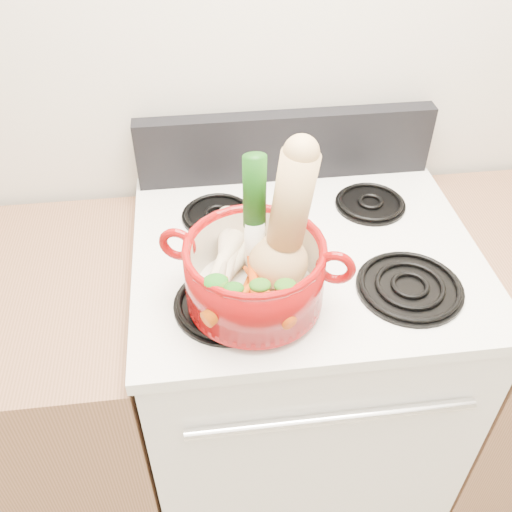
{
  "coord_description": "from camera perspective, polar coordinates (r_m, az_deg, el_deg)",
  "views": [
    {
      "loc": [
        -0.24,
        0.43,
        1.79
      ],
      "look_at": [
        -0.14,
        1.22,
        1.1
      ],
      "focal_mm": 40.0,
      "sensor_mm": 36.0,
      "label": 1
    }
  ],
  "objects": [
    {
      "name": "wall_back",
      "position": [
        1.42,
        3.0,
        21.04
      ],
      "size": [
        3.5,
        0.02,
        2.6
      ],
      "primitive_type": "cube",
      "color": "beige",
      "rests_on": "floor"
    },
    {
      "name": "stove_body",
      "position": [
        1.66,
        3.99,
        -12.16
      ],
      "size": [
        0.76,
        0.65,
        0.92
      ],
      "primitive_type": "cube",
      "color": "white",
      "rests_on": "floor"
    },
    {
      "name": "cooktop",
      "position": [
        1.31,
        4.94,
        0.35
      ],
      "size": [
        0.78,
        0.67,
        0.03
      ],
      "primitive_type": "cube",
      "color": "white",
      "rests_on": "stove_body"
    },
    {
      "name": "control_backsplash",
      "position": [
        1.49,
        2.97,
        10.94
      ],
      "size": [
        0.76,
        0.05,
        0.18
      ],
      "primitive_type": "cube",
      "color": "black",
      "rests_on": "cooktop"
    },
    {
      "name": "oven_handle",
      "position": [
        1.21,
        7.66,
        -15.84
      ],
      "size": [
        0.6,
        0.02,
        0.02
      ],
      "primitive_type": "cylinder",
      "rotation": [
        0.0,
        1.57,
        0.0
      ],
      "color": "silver",
      "rests_on": "stove_body"
    },
    {
      "name": "burner_front_left",
      "position": [
        1.16,
        -2.76,
        -4.64
      ],
      "size": [
        0.22,
        0.22,
        0.02
      ],
      "primitive_type": "cylinder",
      "color": "black",
      "rests_on": "cooktop"
    },
    {
      "name": "burner_front_right",
      "position": [
        1.23,
        15.13,
        -2.92
      ],
      "size": [
        0.22,
        0.22,
        0.02
      ],
      "primitive_type": "cylinder",
      "color": "black",
      "rests_on": "cooktop"
    },
    {
      "name": "burner_back_left",
      "position": [
        1.38,
        -3.86,
        4.23
      ],
      "size": [
        0.17,
        0.17,
        0.02
      ],
      "primitive_type": "cylinder",
      "color": "black",
      "rests_on": "cooktop"
    },
    {
      "name": "burner_back_right",
      "position": [
        1.45,
        11.37,
        5.27
      ],
      "size": [
        0.17,
        0.17,
        0.02
      ],
      "primitive_type": "cylinder",
      "color": "black",
      "rests_on": "cooktop"
    },
    {
      "name": "dutch_oven",
      "position": [
        1.11,
        -0.13,
        -1.74
      ],
      "size": [
        0.35,
        0.35,
        0.13
      ],
      "primitive_type": "cylinder",
      "rotation": [
        0.0,
        0.0,
        -0.35
      ],
      "color": "maroon",
      "rests_on": "burner_front_left"
    },
    {
      "name": "pot_handle_left",
      "position": [
        1.11,
        -7.86,
        1.17
      ],
      "size": [
        0.08,
        0.04,
        0.08
      ],
      "primitive_type": "torus",
      "rotation": [
        1.57,
        0.0,
        -0.35
      ],
      "color": "maroon",
      "rests_on": "dutch_oven"
    },
    {
      "name": "pot_handle_right",
      "position": [
        1.06,
        7.97,
        -1.15
      ],
      "size": [
        0.08,
        0.04,
        0.08
      ],
      "primitive_type": "torus",
      "rotation": [
        1.57,
        0.0,
        -0.35
      ],
      "color": "maroon",
      "rests_on": "dutch_oven"
    },
    {
      "name": "squash",
      "position": [
        1.05,
        2.4,
        3.36
      ],
      "size": [
        0.18,
        0.16,
        0.31
      ],
      "primitive_type": null,
      "rotation": [
        0.0,
        0.12,
        -0.27
      ],
      "color": "tan",
      "rests_on": "dutch_oven"
    },
    {
      "name": "leek",
      "position": [
        1.08,
        -0.15,
        4.08
      ],
      "size": [
        0.04,
        0.05,
        0.29
      ],
      "primitive_type": "cylinder",
      "rotation": [
        0.02,
        0.0,
        0.0
      ],
      "color": "white",
      "rests_on": "dutch_oven"
    },
    {
      "name": "ginger",
      "position": [
        1.19,
        -0.84,
        0.78
      ],
      "size": [
        0.1,
        0.09,
        0.05
      ],
      "primitive_type": "ellipsoid",
      "rotation": [
        0.0,
        0.0,
        -0.35
      ],
      "color": "#D3B582",
      "rests_on": "dutch_oven"
    },
    {
      "name": "parsnip_0",
      "position": [
        1.15,
        -2.14,
        -0.85
      ],
      "size": [
        0.17,
        0.22,
        0.06
      ],
      "primitive_type": "cone",
      "rotation": [
        1.66,
        0.0,
        -0.61
      ],
      "color": "beige",
      "rests_on": "dutch_oven"
    },
    {
      "name": "parsnip_1",
      "position": [
        1.11,
        -3.22,
        -2.47
      ],
      "size": [
        0.09,
        0.19,
        0.05
      ],
      "primitive_type": "cone",
      "rotation": [
        1.66,
        0.0,
        -0.28
      ],
      "color": "beige",
      "rests_on": "dutch_oven"
    },
    {
      "name": "parsnip_2",
      "position": [
        1.16,
        -2.66,
        0.06
      ],
      "size": [
        0.06,
        0.17,
        0.05
      ],
      "primitive_type": "cone",
      "rotation": [
        1.66,
        0.0,
        -0.14
      ],
      "color": "beige",
      "rests_on": "dutch_oven"
    },
    {
      "name": "parsnip_3",
      "position": [
        1.12,
        -3.79,
        -1.18
      ],
      "size": [
        0.13,
        0.19,
        0.06
      ],
      "primitive_type": "cone",
      "rotation": [
        1.66,
        0.0,
        -0.49
      ],
      "color": "beige",
      "rests_on": "dutch_oven"
    },
    {
      "name": "parsnip_4",
      "position": [
        1.15,
        -3.21,
        0.52
      ],
      "size": [
        0.08,
        0.23,
        0.06
      ],
      "primitive_type": "cone",
      "rotation": [
        1.66,
        0.0,
        -0.18
      ],
      "color": "beige",
      "rests_on": "dutch_oven"
    },
    {
      "name": "carrot_0",
      "position": [
        1.09,
        -1.4,
        -4.47
      ],
      "size": [
        0.07,
        0.14,
        0.04
      ],
      "primitive_type": "cone",
      "rotation": [
        1.66,
        0.0,
        -0.34
      ],
      "color": "#CD4D0A",
      "rests_on": "dutch_oven"
    },
    {
      "name": "carrot_1",
      "position": [
        1.09,
        -3.49,
        -3.76
      ],
      "size": [
        0.07,
        0.15,
        0.04
      ],
      "primitive_type": "cone",
      "rotation": [
        1.66,
        0.0,
        -0.3
      ],
      "color": "#CD640A",
      "rests_on": "dutch_oven"
    },
    {
      "name": "carrot_2",
      "position": [
        1.08,
        1.02,
        -3.96
      ],
      "size": [
        0.09,
        0.16,
        0.05
      ],
      "primitive_type": "cone",
      "rotation": [
        1.66,
        0.0,
        0.41
      ],
      "color": "#D13D0A",
      "rests_on": "dutch_oven"
    },
    {
      "name": "carrot_3",
      "position": [
        1.06,
        -1.84,
        -4.22
      ],
      "size": [
        0.15,
        0.12,
        0.05
      ],
      "primitive_type": "cone",
      "rotation": [
        1.66,
        0.0,
        -0.91
      ],
      "color": "#C64309",
      "rests_on": "dutch_oven"
    },
    {
      "name": "carrot_4",
      "position": [
        1.08,
        -0.22,
        -2.58
      ],
      "size": [
        0.03,
        0.15,
        0.04
      ],
      "primitive_type": "cone",
      "rotation": [
        1.66,
        0.0,
        0.02
      ],
      "color": "#D8420A",
      "rests_on": "dutch_oven"
    }
  ]
}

